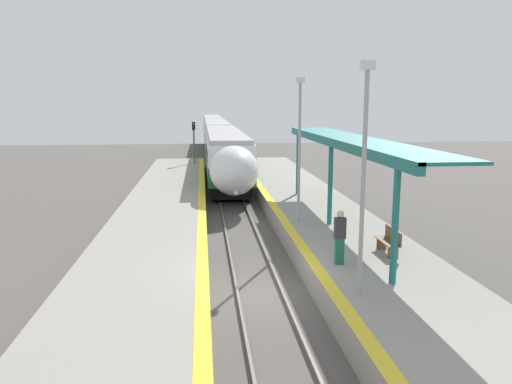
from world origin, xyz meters
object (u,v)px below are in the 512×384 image
object	(u,v)px
lamppost_near	(364,167)
lamppost_mid	(299,142)
train	(217,136)
person_waiting	(340,236)
railway_signal	(194,142)
platform_bench	(390,241)

from	to	relation	value
lamppost_near	lamppost_mid	xyz separation A→B (m)	(0.00, 8.72, 0.00)
train	lamppost_mid	world-z (taller)	lamppost_mid
person_waiting	lamppost_near	world-z (taller)	lamppost_near
train	lamppost_near	world-z (taller)	lamppost_near
lamppost_mid	railway_signal	bearing A→B (deg)	102.42
lamppost_near	lamppost_mid	world-z (taller)	same
person_waiting	lamppost_near	size ratio (longest dim) A/B	0.29
person_waiting	railway_signal	world-z (taller)	railway_signal
person_waiting	lamppost_mid	bearing A→B (deg)	91.66
person_waiting	railway_signal	size ratio (longest dim) A/B	0.40
person_waiting	lamppost_mid	xyz separation A→B (m)	(-0.18, 6.06, 2.58)
train	lamppost_near	xyz separation A→B (m)	(2.43, -46.20, 2.19)
train	lamppost_mid	xyz separation A→B (m)	(2.43, -37.49, 2.19)
platform_bench	person_waiting	size ratio (longest dim) A/B	0.81
lamppost_near	person_waiting	bearing A→B (deg)	86.22
railway_signal	train	bearing A→B (deg)	80.91
railway_signal	lamppost_near	size ratio (longest dim) A/B	0.71
railway_signal	lamppost_near	distance (m)	31.32
person_waiting	lamppost_near	xyz separation A→B (m)	(-0.18, -2.65, 2.58)
platform_bench	railway_signal	size ratio (longest dim) A/B	0.32
train	person_waiting	distance (m)	43.63
train	lamppost_mid	distance (m)	37.63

